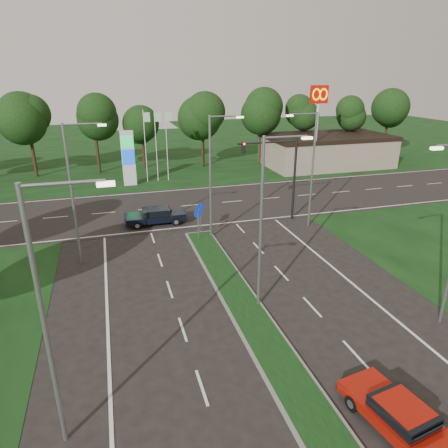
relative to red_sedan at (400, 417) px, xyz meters
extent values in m
plane|color=black|center=(-2.58, 2.92, -0.64)|extent=(160.00, 160.00, 0.00)
cube|color=black|center=(-2.58, 57.92, -0.64)|extent=(160.00, 50.00, 0.02)
cube|color=black|center=(-2.58, 26.92, -0.64)|extent=(160.00, 12.00, 0.02)
cube|color=slate|center=(-2.58, 6.92, -0.58)|extent=(2.00, 26.00, 0.12)
cube|color=gray|center=(19.42, 38.92, 1.36)|extent=(16.00, 9.00, 4.00)
cylinder|color=gray|center=(-1.78, 8.92, 3.86)|extent=(0.16, 0.16, 9.00)
cylinder|color=gray|center=(-0.68, 8.92, 8.26)|extent=(2.20, 0.10, 0.10)
cube|color=#FFF2CC|center=(0.42, 8.92, 8.16)|extent=(0.50, 0.22, 0.12)
cylinder|color=gray|center=(-1.78, 18.92, 3.86)|extent=(0.16, 0.16, 9.00)
cylinder|color=gray|center=(-0.68, 18.92, 8.26)|extent=(2.20, 0.10, 0.10)
cube|color=#FFF2CC|center=(0.42, 18.92, 8.16)|extent=(0.50, 0.22, 0.12)
cylinder|color=gray|center=(-11.08, 2.92, 3.86)|extent=(0.16, 0.16, 9.00)
cylinder|color=gray|center=(-9.98, 2.92, 8.26)|extent=(2.20, 0.10, 0.10)
cube|color=#FFF2CC|center=(-8.88, 2.92, 8.16)|extent=(0.50, 0.22, 0.12)
cylinder|color=gray|center=(-11.08, 16.92, 3.86)|extent=(0.16, 0.16, 9.00)
cylinder|color=gray|center=(-9.98, 16.92, 8.26)|extent=(2.20, 0.10, 0.10)
cube|color=#FFF2CC|center=(-8.88, 16.92, 8.16)|extent=(0.50, 0.22, 0.12)
cylinder|color=gray|center=(6.42, 18.92, 3.86)|extent=(0.16, 0.16, 9.00)
cylinder|color=gray|center=(5.32, 18.92, 8.26)|extent=(2.20, 0.10, 0.10)
cube|color=#FFF2CC|center=(4.22, 18.92, 8.16)|extent=(0.50, 0.22, 0.12)
cube|color=#FFF2CC|center=(4.22, 4.92, 8.16)|extent=(0.50, 0.22, 0.12)
cylinder|color=black|center=(5.92, 20.92, 2.86)|extent=(0.20, 0.20, 7.00)
cylinder|color=black|center=(3.42, 20.92, 5.96)|extent=(5.00, 0.14, 0.14)
cube|color=black|center=(1.42, 20.92, 5.66)|extent=(0.28, 0.28, 0.90)
sphere|color=#FF190C|center=(1.42, 20.74, 5.96)|extent=(0.20, 0.20, 0.20)
cylinder|color=gray|center=(-2.88, 18.42, 0.46)|extent=(0.06, 0.06, 2.20)
cylinder|color=#0C26A5|center=(-2.88, 18.42, 1.46)|extent=(0.56, 0.04, 0.56)
cylinder|color=gray|center=(-2.58, 19.42, 0.46)|extent=(0.06, 0.06, 2.20)
cylinder|color=#0C26A5|center=(-2.58, 19.42, 1.46)|extent=(0.56, 0.04, 0.56)
cylinder|color=gray|center=(-2.28, 20.12, 0.46)|extent=(0.06, 0.06, 2.20)
cylinder|color=#0C26A5|center=(-2.28, 20.12, 1.46)|extent=(0.56, 0.04, 0.56)
cube|color=silver|center=(-6.58, 35.92, 2.36)|extent=(1.40, 0.30, 6.00)
cube|color=#0CA53F|center=(-6.58, 35.74, 4.16)|extent=(1.30, 0.08, 1.20)
cube|color=#0C3FBF|center=(-6.58, 35.74, 2.56)|extent=(1.30, 0.08, 1.60)
cylinder|color=silver|center=(-4.58, 36.92, 3.36)|extent=(0.08, 0.08, 8.00)
cube|color=#B2D8B2|center=(-4.23, 36.92, 6.56)|extent=(0.70, 0.02, 1.00)
cylinder|color=silver|center=(-3.38, 36.92, 3.36)|extent=(0.08, 0.08, 8.00)
cube|color=#B2D8B2|center=(-3.03, 36.92, 6.56)|extent=(0.70, 0.02, 1.00)
cylinder|color=silver|center=(-2.18, 36.92, 3.36)|extent=(0.08, 0.08, 8.00)
cube|color=#B2D8B2|center=(-1.83, 36.92, 6.56)|extent=(0.70, 0.02, 1.00)
cylinder|color=silver|center=(15.42, 34.92, 4.36)|extent=(0.30, 0.30, 10.00)
cube|color=#BF0C07|center=(15.42, 34.92, 8.76)|extent=(2.20, 0.35, 2.00)
torus|color=#FFC600|center=(14.97, 34.70, 8.76)|extent=(1.06, 0.16, 1.06)
torus|color=#FFC600|center=(15.87, 34.70, 8.76)|extent=(1.06, 0.16, 1.06)
cylinder|color=black|center=(-2.58, 42.92, 1.56)|extent=(0.36, 0.36, 4.40)
sphere|color=black|center=(-2.58, 42.92, 5.86)|extent=(6.00, 6.00, 6.00)
sphere|color=black|center=(-2.28, 42.72, 6.86)|extent=(4.80, 4.80, 4.80)
cube|color=#9E1308|center=(0.00, 0.02, -0.10)|extent=(2.44, 4.56, 0.44)
cube|color=black|center=(0.01, -0.06, 0.33)|extent=(1.79, 2.12, 0.41)
cube|color=#9E1308|center=(0.01, -0.06, 0.53)|extent=(1.65, 1.77, 0.04)
cylinder|color=black|center=(-1.02, 1.26, -0.33)|extent=(0.29, 0.63, 0.61)
cylinder|color=black|center=(0.57, 1.52, -0.33)|extent=(0.29, 0.63, 0.61)
cube|color=black|center=(-5.47, 22.92, -0.03)|extent=(4.85, 1.99, 0.50)
cube|color=black|center=(-5.37, 22.92, 0.44)|extent=(2.14, 1.69, 0.46)
cube|color=black|center=(-5.37, 22.92, 0.67)|extent=(1.75, 1.59, 0.04)
cylinder|color=black|center=(-7.02, 22.00, -0.30)|extent=(0.68, 0.22, 0.68)
cylinder|color=black|center=(-7.02, 23.83, -0.30)|extent=(0.68, 0.22, 0.68)
cylinder|color=black|center=(-3.91, 22.00, -0.30)|extent=(0.68, 0.22, 0.68)
cylinder|color=black|center=(-3.91, 23.83, -0.30)|extent=(0.68, 0.22, 0.68)
camera|label=1|loc=(-8.76, -8.31, 11.03)|focal=32.00mm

